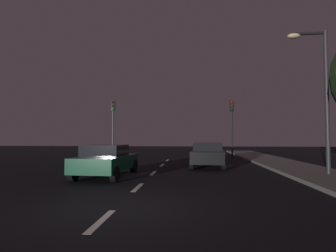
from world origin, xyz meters
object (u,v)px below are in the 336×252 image
(street_lamp_right, at_px, (320,87))
(traffic_signal_left, at_px, (113,118))
(car_adjacent_lane, at_px, (106,160))
(traffic_signal_right, at_px, (232,118))
(car_stopped_ahead, at_px, (208,154))

(street_lamp_right, bearing_deg, traffic_signal_left, 140.81)
(traffic_signal_left, distance_m, car_adjacent_lane, 11.62)
(traffic_signal_right, xyz_separation_m, car_adjacent_lane, (-6.97, -10.91, -2.62))
(car_adjacent_lane, bearing_deg, car_stopped_ahead, 43.28)
(car_adjacent_lane, bearing_deg, street_lamp_right, 5.16)
(traffic_signal_left, relative_size, car_stopped_ahead, 1.18)
(traffic_signal_left, xyz_separation_m, car_adjacent_lane, (2.96, -10.91, -2.68))
(car_stopped_ahead, bearing_deg, traffic_signal_left, 139.37)
(car_adjacent_lane, xyz_separation_m, street_lamp_right, (9.38, 0.85, 3.21))
(car_stopped_ahead, bearing_deg, car_adjacent_lane, -136.72)
(traffic_signal_right, height_order, street_lamp_right, street_lamp_right)
(traffic_signal_left, distance_m, car_stopped_ahead, 10.38)
(traffic_signal_left, distance_m, traffic_signal_right, 9.93)
(traffic_signal_right, bearing_deg, traffic_signal_left, 180.00)
(car_stopped_ahead, xyz_separation_m, street_lamp_right, (4.73, -3.53, 3.20))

